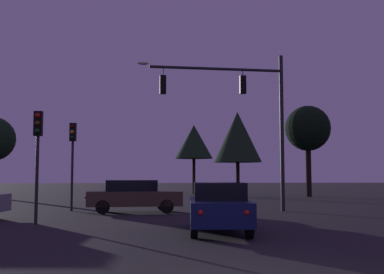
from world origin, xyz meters
TOP-DOWN VIEW (x-y plane):
  - ground_plane at (0.00, 24.50)m, footprint 168.00×168.00m
  - traffic_signal_mast_arm at (3.29, 15.40)m, footprint 7.25×0.59m
  - traffic_light_corner_left at (-5.03, 16.62)m, footprint 0.33×0.37m
  - traffic_light_corner_right at (-5.37, 10.32)m, footprint 0.30×0.35m
  - car_nearside_lane at (0.74, 7.21)m, footprint 2.16×4.65m
  - car_crossing_right at (-1.99, 15.31)m, footprint 4.52×2.01m
  - tree_left_far at (3.28, 37.25)m, footprint 3.57×3.57m
  - tree_center_horizon at (6.03, 30.12)m, footprint 3.84×3.84m
  - tree_right_cluster at (12.13, 30.84)m, footprint 3.77×3.77m

SIDE VIEW (x-z plane):
  - ground_plane at x=0.00m, z-range 0.00..0.00m
  - car_nearside_lane at x=0.74m, z-range 0.04..1.56m
  - car_crossing_right at x=-1.99m, z-range 0.04..1.56m
  - traffic_light_corner_right at x=-5.37m, z-range 0.86..4.92m
  - traffic_light_corner_left at x=-5.03m, z-range 0.90..5.24m
  - tree_center_horizon at x=6.03m, z-range 1.39..8.26m
  - tree_left_far at x=3.28m, z-range 1.65..8.20m
  - traffic_signal_mast_arm at x=3.29m, z-range 1.37..9.09m
  - tree_right_cluster at x=12.13m, z-range 1.84..9.39m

